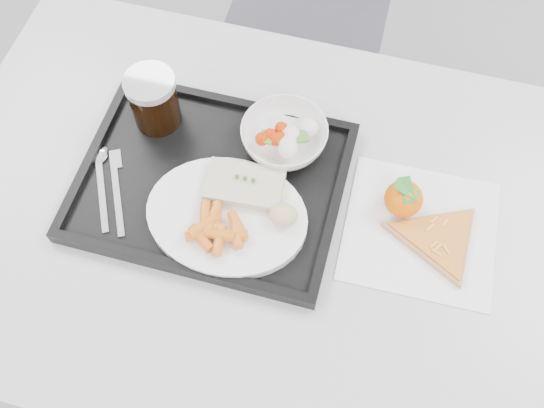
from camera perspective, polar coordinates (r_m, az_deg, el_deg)
The scene contains 14 objects.
room at distance 0.33m, azimuth -13.75°, elevation 5.57°, with size 6.04×7.04×2.84m.
table at distance 1.09m, azimuth 0.00°, elevation -2.59°, with size 1.20×0.80×0.75m.
tray at distance 1.06m, azimuth -5.70°, elevation 2.05°, with size 0.45×0.35×0.03m.
dinner_plate at distance 1.00m, azimuth -4.26°, elevation -1.15°, with size 0.27×0.27×0.02m.
fish_fillet at distance 1.01m, azimuth -2.59°, elevation 1.83°, with size 0.13×0.09×0.02m.
bread_roll at distance 0.98m, azimuth 1.06°, elevation -1.02°, with size 0.05×0.05×0.03m.
salad_bowl at distance 1.07m, azimuth 1.16°, elevation 6.38°, with size 0.15×0.15×0.05m.
cola_glass at distance 1.09m, azimuth -11.08°, elevation 9.62°, with size 0.09×0.09×0.11m.
cutlery at distance 1.08m, azimuth -15.25°, elevation 2.31°, with size 0.12×0.16×0.01m.
napkin at distance 1.04m, azimuth 13.77°, elevation -2.44°, with size 0.26×0.25×0.00m.
tangerine at distance 1.03m, azimuth 12.27°, elevation 0.50°, with size 0.07×0.07×0.07m.
pizza_slice at distance 1.03m, azimuth 15.40°, elevation -3.22°, with size 0.20×0.20×0.02m.
carrot_pile at distance 0.97m, azimuth -5.24°, elevation -2.37°, with size 0.10×0.09×0.02m.
salad_contents at distance 1.05m, azimuth 1.36°, elevation 6.24°, with size 0.10×0.09×0.03m.
Camera 1 is at (0.12, -0.15, 1.67)m, focal length 40.00 mm.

